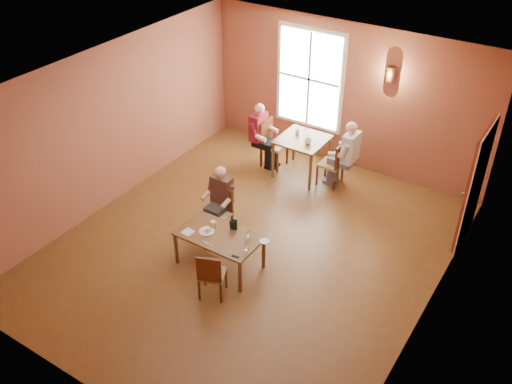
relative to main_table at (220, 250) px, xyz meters
The scene contains 29 objects.
ground 0.72m from the main_table, 74.44° to the left, with size 6.00×7.00×0.01m, color brown.
wall_back 4.29m from the main_table, 87.60° to the left, with size 6.00×0.04×3.00m, color brown.
wall_front 3.12m from the main_table, 86.57° to the right, with size 6.00×0.04×3.00m, color brown.
wall_left 3.13m from the main_table, 167.62° to the left, with size 0.04×7.00×3.00m, color brown.
wall_right 3.44m from the main_table, 11.07° to the left, with size 0.04×7.00×3.00m, color brown.
ceiling 2.76m from the main_table, 74.44° to the left, with size 6.00×7.00×0.04m, color white.
window 4.35m from the main_table, 98.76° to the left, with size 1.36×0.10×1.96m, color white.
door 4.33m from the main_table, 43.18° to the left, with size 0.12×1.04×2.10m, color maroon.
wall_sconce 4.57m from the main_table, 75.06° to the left, with size 0.16×0.16×0.28m, color brown.
main_table is the anchor object (origin of this frame).
chair_diner_main 0.83m from the main_table, 127.57° to the left, with size 0.39×0.39×0.88m, color #5B3016, non-canonical shape.
diner_main 0.85m from the main_table, 128.88° to the left, with size 0.48×0.48×1.21m, color black, non-canonical shape.
chair_empty 0.69m from the main_table, 63.31° to the right, with size 0.38×0.38×0.85m, color brown, non-canonical shape.
plate_food 0.39m from the main_table, 169.71° to the right, with size 0.25×0.25×0.03m, color white.
sandwich 0.43m from the main_table, 150.69° to the left, with size 0.08×0.08×0.10m, color tan.
goblet_a 0.64m from the main_table, 16.01° to the left, with size 0.07×0.07×0.18m, color white, non-canonical shape.
goblet_b 0.75m from the main_table, 13.29° to the right, with size 0.07×0.07×0.18m, color silver, non-canonical shape.
menu_stand 0.49m from the main_table, 65.04° to the left, with size 0.11×0.06×0.18m, color black.
knife 0.42m from the main_table, 95.83° to the right, with size 0.19×0.02×0.00m, color silver.
napkin 0.60m from the main_table, 155.53° to the right, with size 0.17×0.17×0.01m, color silver.
side_plate 0.81m from the main_table, 19.97° to the left, with size 0.16×0.16×0.01m, color silver.
sunglasses 0.68m from the main_table, 29.70° to the right, with size 0.12×0.04×0.01m, color black.
second_table 3.23m from the main_table, 94.76° to the left, with size 0.93×0.93×0.82m, color brown, non-canonical shape.
chair_diner_white 3.24m from the main_table, 83.22° to the left, with size 0.42×0.42×0.94m, color #452714, non-canonical shape.
diner_white 3.26m from the main_table, 82.69° to the left, with size 0.54×0.54×1.36m, color white, non-canonical shape.
chair_diner_maroon 3.35m from the main_table, 105.92° to the left, with size 0.44×0.44×1.00m, color brown, non-canonical shape.
diner_maroon 3.37m from the main_table, 106.41° to the left, with size 0.53×0.53×1.32m, color #581A1D, non-canonical shape.
cup_a 3.14m from the main_table, 91.46° to the left, with size 0.14×0.14×0.11m, color white.
cup_b 3.41m from the main_table, 97.75° to the left, with size 0.10×0.10×0.10m, color white.
Camera 1 is at (4.20, -6.31, 6.23)m, focal length 40.00 mm.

